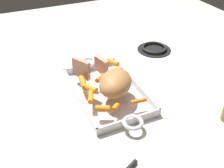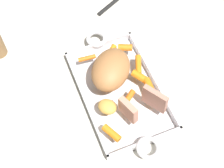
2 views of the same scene
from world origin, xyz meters
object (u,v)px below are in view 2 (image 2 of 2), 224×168
roast_slice_thin (128,110)px  potato_halved (107,107)px  roasting_dish (120,91)px  baby_carrot_center_right (129,97)px  baby_carrot_southwest (138,65)px  baby_carrot_northwest (125,47)px  baby_carrot_short (111,51)px  pork_roast (111,70)px  roast_slice_thick (155,99)px  baby_carrot_center_left (87,58)px  baby_carrot_long (112,133)px  baby_carrot_southeast (139,76)px  baby_carrot_northeast (150,87)px

roast_slice_thin → potato_halved: 0.06m
potato_halved → roasting_dish: bearing=-49.1°
baby_carrot_center_right → potato_halved: size_ratio=0.88×
baby_carrot_southwest → baby_carrot_center_right: baby_carrot_southwest is taller
baby_carrot_southwest → baby_carrot_center_right: (-0.10, 0.07, -0.00)m
baby_carrot_northwest → baby_carrot_center_right: 0.18m
baby_carrot_center_right → baby_carrot_short: (0.18, -0.02, 0.00)m
pork_roast → roast_slice_thick: bearing=-150.4°
baby_carrot_short → roasting_dish: bearing=169.5°
baby_carrot_center_left → baby_carrot_short: size_ratio=1.35×
baby_carrot_northwest → roast_slice_thick: bearing=179.4°
baby_carrot_short → potato_halved: size_ratio=0.74×
pork_roast → baby_carrot_northwest: size_ratio=3.32×
baby_carrot_northwest → baby_carrot_center_left: (0.01, 0.13, -0.00)m
roasting_dish → baby_carrot_southwest: 0.10m
baby_carrot_center_left → baby_carrot_northwest: bearing=-94.2°
roasting_dish → baby_carrot_short: size_ratio=11.44×
baby_carrot_long → potato_halved: 0.08m
pork_roast → baby_carrot_center_right: size_ratio=3.06×
pork_roast → baby_carrot_southwest: (0.00, -0.09, -0.03)m
baby_carrot_southeast → roast_slice_thin: bearing=141.7°
pork_roast → baby_carrot_long: pork_roast is taller
baby_carrot_long → pork_roast: bearing=-21.2°
pork_roast → baby_carrot_short: (0.08, -0.04, -0.03)m
roast_slice_thick → baby_carrot_center_right: 0.08m
baby_carrot_northwest → baby_carrot_center_right: size_ratio=0.92×
potato_halved → baby_carrot_center_left: bearing=-1.5°
roast_slice_thin → baby_carrot_long: 0.08m
baby_carrot_southwest → baby_carrot_short: (0.08, 0.06, -0.00)m
roasting_dish → baby_carrot_southwest: bearing=-59.8°
potato_halved → roast_slice_thin: bearing=-129.8°
pork_roast → baby_carrot_center_left: bearing=27.7°
baby_carrot_southeast → baby_carrot_center_left: size_ratio=0.78×
baby_carrot_southeast → baby_carrot_long: bearing=133.9°
pork_roast → baby_carrot_center_right: bearing=-167.5°
baby_carrot_northwest → baby_carrot_northeast: (-0.17, -0.01, 0.00)m
roast_slice_thick → baby_carrot_center_left: size_ratio=1.36×
baby_carrot_southwest → potato_halved: bearing=125.2°
pork_roast → roast_slice_thick: pork_roast is taller
baby_carrot_southeast → roasting_dish: bearing=97.2°
baby_carrot_center_left → roast_slice_thin: bearing=-169.3°
pork_roast → baby_carrot_center_left: (0.09, 0.05, -0.03)m
roasting_dish → baby_carrot_northwest: (0.13, -0.07, 0.04)m
baby_carrot_center_left → roasting_dish: bearing=-156.6°
baby_carrot_southeast → baby_carrot_southwest: bearing=-22.4°
baby_carrot_southwest → potato_halved: size_ratio=1.13×
baby_carrot_center_right → baby_carrot_short: bearing=-5.0°
baby_carrot_long → baby_carrot_southwest: bearing=-42.1°
roasting_dish → potato_halved: potato_halved is taller
pork_roast → baby_carrot_northwest: 0.12m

